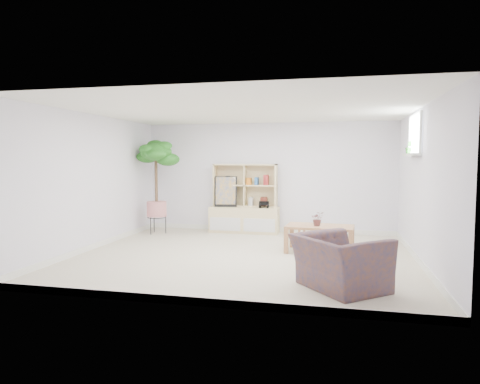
% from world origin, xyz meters
% --- Properties ---
extents(floor, '(5.50, 5.00, 0.01)m').
position_xyz_m(floor, '(0.00, 0.00, 0.00)').
color(floor, '#C5B48F').
rests_on(floor, ground).
extents(ceiling, '(5.50, 5.00, 0.01)m').
position_xyz_m(ceiling, '(0.00, 0.00, 2.40)').
color(ceiling, white).
rests_on(ceiling, walls).
extents(walls, '(5.51, 5.01, 2.40)m').
position_xyz_m(walls, '(0.00, 0.00, 1.20)').
color(walls, white).
rests_on(walls, floor).
extents(baseboard, '(5.50, 5.00, 0.10)m').
position_xyz_m(baseboard, '(0.00, 0.00, 0.05)').
color(baseboard, white).
rests_on(baseboard, floor).
extents(window, '(0.10, 0.98, 0.68)m').
position_xyz_m(window, '(2.73, 0.60, 2.00)').
color(window, silver).
rests_on(window, walls).
extents(window_sill, '(0.14, 1.00, 0.04)m').
position_xyz_m(window_sill, '(2.67, 0.60, 1.68)').
color(window_sill, white).
rests_on(window_sill, walls).
extents(storage_unit, '(1.50, 0.51, 1.50)m').
position_xyz_m(storage_unit, '(-0.47, 2.24, 0.75)').
color(storage_unit, '#E4CD88').
rests_on(storage_unit, floor).
extents(poster, '(0.50, 0.18, 0.67)m').
position_xyz_m(poster, '(-0.87, 2.17, 0.90)').
color(poster, '#F9AF0F').
rests_on(poster, storage_unit).
extents(toy_truck, '(0.33, 0.25, 0.16)m').
position_xyz_m(toy_truck, '(-0.02, 2.15, 0.64)').
color(toy_truck, black).
rests_on(toy_truck, storage_unit).
extents(coffee_table, '(1.18, 0.71, 0.46)m').
position_xyz_m(coffee_table, '(1.22, 0.57, 0.23)').
color(coffee_table, '#9F6E3E').
rests_on(coffee_table, floor).
extents(table_plant, '(0.25, 0.23, 0.25)m').
position_xyz_m(table_plant, '(1.18, 0.52, 0.59)').
color(table_plant, '#114A1C').
rests_on(table_plant, coffee_table).
extents(floor_tree, '(0.88, 0.88, 2.03)m').
position_xyz_m(floor_tree, '(-2.29, 1.71, 1.01)').
color(floor_tree, '#1D6F1A').
rests_on(floor_tree, floor).
extents(armchair, '(1.34, 1.35, 0.76)m').
position_xyz_m(armchair, '(1.54, -1.51, 0.38)').
color(armchair, navy).
rests_on(armchair, floor).
extents(sill_plant, '(0.12, 0.10, 0.21)m').
position_xyz_m(sill_plant, '(2.67, 0.83, 1.81)').
color(sill_plant, '#1D6F1A').
rests_on(sill_plant, window_sill).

